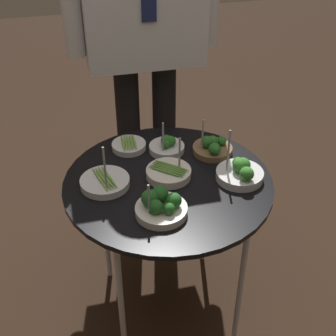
{
  "coord_description": "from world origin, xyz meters",
  "views": [
    {
      "loc": [
        -0.29,
        -1.21,
        1.55
      ],
      "look_at": [
        0.0,
        0.0,
        0.68
      ],
      "focal_mm": 50.0,
      "sensor_mm": 36.0,
      "label": 1
    }
  ],
  "objects_px": {
    "bowl_asparagus_front_left": "(169,173)",
    "bowl_asparagus_near_rim": "(129,146)",
    "bowl_broccoli_center": "(167,146)",
    "bowl_asparagus_front_right": "(105,182)",
    "serving_cart": "(168,190)",
    "bowl_broccoli_far_rim": "(161,205)",
    "waiter_figure": "(143,4)",
    "bowl_broccoli_mid_left": "(240,172)",
    "bowl_broccoli_front_center": "(212,147)"
  },
  "relations": [
    {
      "from": "bowl_broccoli_far_rim",
      "to": "bowl_broccoli_center",
      "type": "xyz_separation_m",
      "value": [
        0.1,
        0.33,
        -0.01
      ]
    },
    {
      "from": "serving_cart",
      "to": "bowl_asparagus_front_right",
      "type": "height_order",
      "value": "bowl_asparagus_front_right"
    },
    {
      "from": "bowl_asparagus_near_rim",
      "to": "serving_cart",
      "type": "bearing_deg",
      "value": -67.5
    },
    {
      "from": "bowl_asparagus_front_right",
      "to": "waiter_figure",
      "type": "bearing_deg",
      "value": 65.54
    },
    {
      "from": "bowl_broccoli_far_rim",
      "to": "waiter_figure",
      "type": "distance_m",
      "value": 0.82
    },
    {
      "from": "bowl_broccoli_mid_left",
      "to": "waiter_figure",
      "type": "height_order",
      "value": "waiter_figure"
    },
    {
      "from": "bowl_broccoli_center",
      "to": "waiter_figure",
      "type": "distance_m",
      "value": 0.56
    },
    {
      "from": "bowl_asparagus_front_left",
      "to": "bowl_broccoli_far_rim",
      "type": "xyz_separation_m",
      "value": [
        -0.07,
        -0.18,
        0.01
      ]
    },
    {
      "from": "serving_cart",
      "to": "bowl_broccoli_far_rim",
      "type": "relative_size",
      "value": 4.37
    },
    {
      "from": "serving_cart",
      "to": "waiter_figure",
      "type": "bearing_deg",
      "value": 86.01
    },
    {
      "from": "serving_cart",
      "to": "bowl_broccoli_far_rim",
      "type": "xyz_separation_m",
      "value": [
        -0.06,
        -0.16,
        0.07
      ]
    },
    {
      "from": "serving_cart",
      "to": "waiter_figure",
      "type": "height_order",
      "value": "waiter_figure"
    },
    {
      "from": "bowl_broccoli_far_rim",
      "to": "bowl_broccoli_mid_left",
      "type": "bearing_deg",
      "value": 19.8
    },
    {
      "from": "bowl_asparagus_near_rim",
      "to": "bowl_broccoli_front_center",
      "type": "height_order",
      "value": "bowl_broccoli_front_center"
    },
    {
      "from": "waiter_figure",
      "to": "bowl_broccoli_front_center",
      "type": "bearing_deg",
      "value": -70.52
    },
    {
      "from": "bowl_broccoli_mid_left",
      "to": "serving_cart",
      "type": "bearing_deg",
      "value": 168.07
    },
    {
      "from": "bowl_asparagus_front_left",
      "to": "bowl_asparagus_near_rim",
      "type": "height_order",
      "value": "bowl_asparagus_front_left"
    },
    {
      "from": "serving_cart",
      "to": "bowl_broccoli_mid_left",
      "type": "relative_size",
      "value": 3.84
    },
    {
      "from": "waiter_figure",
      "to": "bowl_asparagus_front_right",
      "type": "bearing_deg",
      "value": -114.46
    },
    {
      "from": "serving_cart",
      "to": "bowl_broccoli_front_center",
      "type": "height_order",
      "value": "bowl_broccoli_front_center"
    },
    {
      "from": "bowl_broccoli_far_rim",
      "to": "bowl_asparagus_front_right",
      "type": "relative_size",
      "value": 0.91
    },
    {
      "from": "serving_cart",
      "to": "bowl_broccoli_front_center",
      "type": "xyz_separation_m",
      "value": [
        0.19,
        0.12,
        0.06
      ]
    },
    {
      "from": "bowl_broccoli_front_center",
      "to": "serving_cart",
      "type": "bearing_deg",
      "value": -147.56
    },
    {
      "from": "bowl_asparagus_front_right",
      "to": "bowl_asparagus_front_left",
      "type": "bearing_deg",
      "value": -0.27
    },
    {
      "from": "bowl_asparagus_front_left",
      "to": "bowl_broccoli_front_center",
      "type": "xyz_separation_m",
      "value": [
        0.19,
        0.1,
        0.01
      ]
    },
    {
      "from": "bowl_broccoli_center",
      "to": "bowl_asparagus_front_right",
      "type": "bearing_deg",
      "value": -148.3
    },
    {
      "from": "bowl_broccoli_mid_left",
      "to": "waiter_figure",
      "type": "relative_size",
      "value": 0.11
    },
    {
      "from": "bowl_asparagus_near_rim",
      "to": "bowl_asparagus_front_right",
      "type": "height_order",
      "value": "bowl_asparagus_front_right"
    },
    {
      "from": "bowl_broccoli_front_center",
      "to": "bowl_asparagus_front_right",
      "type": "bearing_deg",
      "value": -165.82
    },
    {
      "from": "bowl_broccoli_front_center",
      "to": "bowl_asparagus_front_right",
      "type": "xyz_separation_m",
      "value": [
        -0.4,
        -0.1,
        -0.01
      ]
    },
    {
      "from": "bowl_asparagus_near_rim",
      "to": "bowl_broccoli_center",
      "type": "distance_m",
      "value": 0.14
    },
    {
      "from": "bowl_asparagus_front_left",
      "to": "bowl_broccoli_center",
      "type": "distance_m",
      "value": 0.16
    },
    {
      "from": "bowl_asparagus_near_rim",
      "to": "waiter_figure",
      "type": "distance_m",
      "value": 0.54
    },
    {
      "from": "bowl_asparagus_front_left",
      "to": "bowl_asparagus_front_right",
      "type": "bearing_deg",
      "value": 179.73
    },
    {
      "from": "bowl_asparagus_near_rim",
      "to": "bowl_broccoli_far_rim",
      "type": "relative_size",
      "value": 0.78
    },
    {
      "from": "bowl_asparagus_front_left",
      "to": "bowl_asparagus_near_rim",
      "type": "bearing_deg",
      "value": 116.33
    },
    {
      "from": "bowl_broccoli_mid_left",
      "to": "waiter_figure",
      "type": "bearing_deg",
      "value": 107.7
    },
    {
      "from": "bowl_asparagus_front_left",
      "to": "serving_cart",
      "type": "bearing_deg",
      "value": -109.53
    },
    {
      "from": "bowl_broccoli_center",
      "to": "bowl_asparagus_front_right",
      "type": "height_order",
      "value": "bowl_asparagus_front_right"
    },
    {
      "from": "bowl_broccoli_mid_left",
      "to": "bowl_broccoli_center",
      "type": "relative_size",
      "value": 1.34
    },
    {
      "from": "bowl_broccoli_center",
      "to": "bowl_asparagus_front_right",
      "type": "xyz_separation_m",
      "value": [
        -0.24,
        -0.15,
        -0.01
      ]
    },
    {
      "from": "bowl_broccoli_mid_left",
      "to": "bowl_asparagus_front_right",
      "type": "distance_m",
      "value": 0.45
    },
    {
      "from": "bowl_asparagus_front_left",
      "to": "bowl_broccoli_far_rim",
      "type": "bearing_deg",
      "value": -111.1
    },
    {
      "from": "bowl_broccoli_far_rim",
      "to": "waiter_figure",
      "type": "relative_size",
      "value": 0.1
    },
    {
      "from": "bowl_broccoli_front_center",
      "to": "bowl_broccoli_far_rim",
      "type": "bearing_deg",
      "value": -132.41
    },
    {
      "from": "serving_cart",
      "to": "bowl_broccoli_center",
      "type": "height_order",
      "value": "bowl_broccoli_center"
    },
    {
      "from": "bowl_broccoli_far_rim",
      "to": "waiter_figure",
      "type": "xyz_separation_m",
      "value": [
        0.1,
        0.72,
        0.39
      ]
    },
    {
      "from": "serving_cart",
      "to": "bowl_asparagus_front_right",
      "type": "bearing_deg",
      "value": 173.85
    },
    {
      "from": "bowl_broccoli_front_center",
      "to": "bowl_broccoli_center",
      "type": "relative_size",
      "value": 1.06
    },
    {
      "from": "bowl_broccoli_far_rim",
      "to": "bowl_broccoli_mid_left",
      "type": "relative_size",
      "value": 0.88
    }
  ]
}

